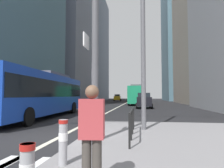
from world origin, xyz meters
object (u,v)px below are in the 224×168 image
Objects in this scene: traffic_signal_gantry at (38,23)px; bollard_right at (90,125)px; bollard_left at (63,140)px; city_bus_blue_oncoming at (41,92)px; city_bus_red_distant at (139,95)px; car_receding_far at (139,97)px; car_receding_near at (144,100)px; car_oncoming_mid at (117,98)px; pedestrian_waiting at (92,132)px; street_lamp_post at (143,13)px; city_bus_red_receding at (137,94)px.

traffic_signal_gantry is 6.41× the size of bollard_right.
bollard_left is at bearing -50.04° from traffic_signal_gantry.
city_bus_red_distant is at bearing 80.34° from city_bus_blue_oncoming.
bollard_left is (-1.32, -49.84, -1.16)m from city_bus_red_distant.
car_receding_far is 57.63m from traffic_signal_gantry.
car_receding_near is 20.22m from traffic_signal_gantry.
car_oncoming_mid is (-6.47, 4.92, -0.85)m from city_bus_red_distant.
city_bus_blue_oncoming reaches higher than car_receding_far.
car_receding_near is at bearing -88.57° from city_bus_red_distant.
city_bus_red_distant is 11.86× the size of bollard_left.
bollard_right is 0.58× the size of pedestrian_waiting.
car_receding_far is (-0.18, 9.84, -0.85)m from city_bus_red_distant.
car_receding_near is at bearing 58.27° from city_bus_blue_oncoming.
city_bus_blue_oncoming reaches higher than pedestrian_waiting.
car_oncoming_mid is 0.67× the size of traffic_signal_gantry.
city_bus_blue_oncoming is 2.97× the size of car_receding_near.
bollard_right is at bearing 89.30° from bollard_left.
city_bus_red_distant reaches higher than car_receding_far.
street_lamp_post is at bearing -82.14° from car_oncoming_mid.
street_lamp_post is (0.80, -27.02, 3.45)m from city_bus_red_receding.
city_bus_red_distant is at bearing -37.24° from car_oncoming_mid.
city_bus_red_receding is 29.55m from bollard_right.
city_bus_red_distant is (0.35, 18.11, 0.00)m from city_bus_red_receding.
bollard_right is at bearing -91.10° from car_receding_far.
city_bus_red_receding and city_bus_red_distant have the same top height.
bollard_right is (-1.99, -19.59, -0.31)m from car_receding_near.
traffic_signal_gantry is at bearing 129.97° from pedestrian_waiting.
city_bus_red_distant is 28.05m from car_receding_near.
car_receding_near is 19.69m from bollard_right.
pedestrian_waiting is at bearing -50.00° from bollard_left.
car_receding_near is 21.90m from bollard_left.
street_lamp_post is at bearing 69.52° from bollard_left.
car_receding_near is at bearing 89.15° from street_lamp_post.
street_lamp_post reaches higher than bollard_left.
car_oncoming_mid is at bearing -141.90° from car_receding_far.
city_bus_red_distant is at bearing 89.51° from pedestrian_waiting.
car_receding_far is 57.47m from bollard_right.
bollard_left is (5.15, -54.75, -0.31)m from car_oncoming_mid.
car_oncoming_mid is 2.50× the size of pedestrian_waiting.
pedestrian_waiting is (-0.88, -5.76, -4.24)m from street_lamp_post.
city_bus_red_receding reaches higher than car_oncoming_mid.
street_lamp_post is at bearing 55.19° from bollard_right.
car_receding_far is (6.28, 4.92, 0.00)m from car_oncoming_mid.
city_bus_red_distant is 6.90× the size of pedestrian_waiting.
city_bus_red_distant reaches higher than pedestrian_waiting.
car_receding_near is at bearing 84.21° from bollard_right.
bollard_right is (5.18, -52.53, -0.31)m from car_oncoming_mid.
car_receding_far reaches higher than bollard_left.
street_lamp_post is (-0.25, -17.09, 4.29)m from car_receding_near.
bollard_left is at bearing -91.74° from city_bus_red_receding.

